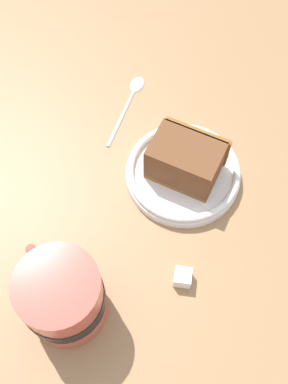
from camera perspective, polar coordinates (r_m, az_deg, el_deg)
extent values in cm
cube|color=#936D47|center=(59.24, -6.15, -2.00)|extent=(152.16, 152.16, 2.65)
cylinder|color=white|center=(59.27, 4.82, 2.17)|extent=(14.61, 14.61, 1.14)
torus|color=white|center=(58.40, 4.89, 2.67)|extent=(14.34, 14.34, 0.90)
cube|color=brown|center=(58.53, 4.88, 2.60)|extent=(9.71, 10.20, 0.60)
cube|color=brown|center=(56.20, 5.09, 4.02)|extent=(9.71, 10.20, 4.87)
cube|color=brown|center=(57.90, 6.34, 6.41)|extent=(5.63, 7.06, 4.87)
cylinder|color=#BF4C3F|center=(49.34, -9.99, -12.70)|extent=(8.61, 8.61, 9.32)
cylinder|color=black|center=(49.54, -9.95, -12.76)|extent=(8.78, 8.78, 2.38)
cylinder|color=brown|center=(46.17, -10.64, -11.58)|extent=(7.57, 7.57, 0.40)
torus|color=#BF4C3F|center=(50.83, -12.55, -8.82)|extent=(2.06, 5.39, 5.27)
ellipsoid|color=silver|center=(68.24, -0.86, 13.32)|extent=(3.55, 3.52, 0.80)
cylinder|color=silver|center=(64.57, -2.84, 9.16)|extent=(7.52, 7.23, 0.50)
cube|color=white|center=(53.28, 4.79, -10.45)|extent=(2.71, 2.71, 1.94)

